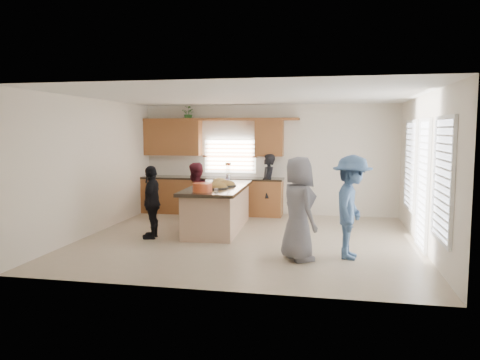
% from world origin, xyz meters
% --- Properties ---
extents(floor, '(6.50, 6.50, 0.00)m').
position_xyz_m(floor, '(0.00, 0.00, 0.00)').
color(floor, tan).
rests_on(floor, ground).
extents(room_shell, '(6.52, 6.02, 2.81)m').
position_xyz_m(room_shell, '(0.00, 0.00, 1.90)').
color(room_shell, silver).
rests_on(room_shell, ground).
extents(back_cabinetry, '(4.08, 0.66, 2.46)m').
position_xyz_m(back_cabinetry, '(-1.47, 2.73, 0.91)').
color(back_cabinetry, brown).
rests_on(back_cabinetry, ground).
extents(right_wall_glazing, '(0.06, 4.00, 2.25)m').
position_xyz_m(right_wall_glazing, '(3.22, -0.13, 1.34)').
color(right_wall_glazing, white).
rests_on(right_wall_glazing, ground).
extents(island, '(1.25, 2.74, 0.95)m').
position_xyz_m(island, '(-0.80, 0.82, 0.45)').
color(island, tan).
rests_on(island, ground).
extents(platter_front, '(0.50, 0.50, 0.20)m').
position_xyz_m(platter_front, '(-0.75, 0.48, 0.98)').
color(platter_front, black).
rests_on(platter_front, island).
extents(platter_mid, '(0.44, 0.44, 0.18)m').
position_xyz_m(platter_mid, '(-0.64, 0.93, 0.98)').
color(platter_mid, black).
rests_on(platter_mid, island).
extents(platter_back, '(0.37, 0.37, 0.15)m').
position_xyz_m(platter_back, '(-0.93, 1.53, 0.98)').
color(platter_back, black).
rests_on(platter_back, island).
extents(salad_bowl, '(0.38, 0.38, 0.17)m').
position_xyz_m(salad_bowl, '(-0.87, -0.16, 1.04)').
color(salad_bowl, '#CB4D25').
rests_on(salad_bowl, island).
extents(clear_cup, '(0.07, 0.07, 0.09)m').
position_xyz_m(clear_cup, '(-0.56, -0.26, 1.00)').
color(clear_cup, white).
rests_on(clear_cup, island).
extents(plate_stack, '(0.21, 0.21, 0.06)m').
position_xyz_m(plate_stack, '(-0.88, 1.71, 0.98)').
color(plate_stack, '#B187C5').
rests_on(plate_stack, island).
extents(flower_vase, '(0.14, 0.14, 0.43)m').
position_xyz_m(flower_vase, '(-0.84, 2.04, 1.18)').
color(flower_vase, silver).
rests_on(flower_vase, island).
extents(potted_plant, '(0.41, 0.38, 0.37)m').
position_xyz_m(potted_plant, '(-2.06, 2.82, 2.58)').
color(potted_plant, '#417D32').
rests_on(potted_plant, back_cabinetry).
extents(woman_left_back, '(0.39, 0.58, 1.57)m').
position_xyz_m(woman_left_back, '(0.05, 2.60, 0.78)').
color(woman_left_back, black).
rests_on(woman_left_back, ground).
extents(woman_left_mid, '(0.84, 0.90, 1.48)m').
position_xyz_m(woman_left_mid, '(-1.21, 0.48, 0.74)').
color(woman_left_mid, maroon).
rests_on(woman_left_mid, ground).
extents(woman_left_front, '(0.46, 0.89, 1.45)m').
position_xyz_m(woman_left_front, '(-1.90, -0.21, 0.73)').
color(woman_left_front, black).
rests_on(woman_left_front, ground).
extents(woman_right_back, '(0.82, 1.22, 1.74)m').
position_xyz_m(woman_right_back, '(1.95, -0.99, 0.87)').
color(woman_right_back, '#3E5E89').
rests_on(woman_right_back, ground).
extents(woman_right_front, '(0.90, 1.00, 1.72)m').
position_xyz_m(woman_right_front, '(1.08, -1.25, 0.86)').
color(woman_right_front, slate).
rests_on(woman_right_front, ground).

